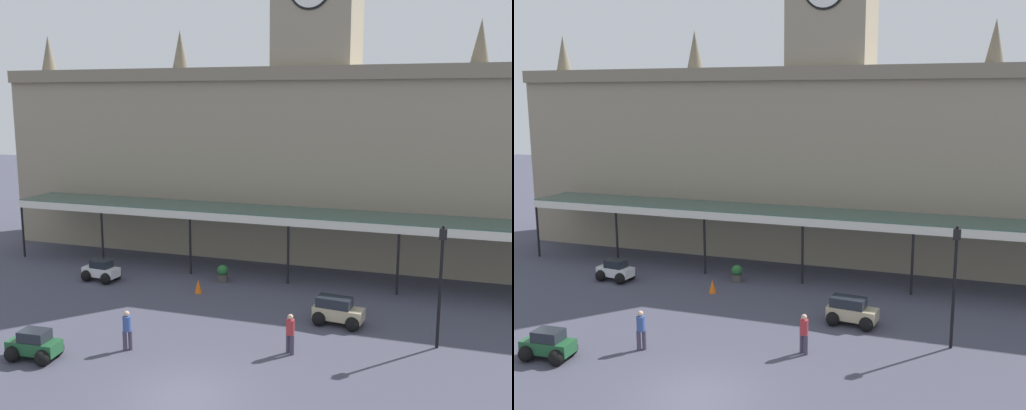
# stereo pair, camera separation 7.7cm
# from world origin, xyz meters

# --- Properties ---
(ground_plane) EXTENTS (140.00, 140.00, 0.00)m
(ground_plane) POSITION_xyz_m (0.00, 0.00, 0.00)
(ground_plane) COLOR #414151
(station_building) EXTENTS (41.81, 6.06, 19.99)m
(station_building) POSITION_xyz_m (0.00, 19.81, 6.65)
(station_building) COLOR gray
(station_building) RESTS_ON ground
(entrance_canopy) EXTENTS (35.49, 3.26, 3.79)m
(entrance_canopy) POSITION_xyz_m (-0.00, 14.55, 3.64)
(entrance_canopy) COLOR #38564C
(entrance_canopy) RESTS_ON ground
(car_beige_estate) EXTENTS (2.34, 1.71, 1.27)m
(car_beige_estate) POSITION_xyz_m (3.73, 8.20, 0.56)
(car_beige_estate) COLOR tan
(car_beige_estate) RESTS_ON ground
(car_green_sedan) EXTENTS (2.10, 1.61, 1.19)m
(car_green_sedan) POSITION_xyz_m (-6.88, 0.87, 0.50)
(car_green_sedan) COLOR #1E512D
(car_green_sedan) RESTS_ON ground
(car_white_sedan) EXTENTS (2.13, 1.65, 1.19)m
(car_white_sedan) POSITION_xyz_m (-10.10, 10.48, 0.50)
(car_white_sedan) COLOR silver
(car_white_sedan) RESTS_ON ground
(pedestrian_crossing_forecourt) EXTENTS (0.35, 0.34, 1.67)m
(pedestrian_crossing_forecourt) POSITION_xyz_m (-3.84, 2.77, 0.91)
(pedestrian_crossing_forecourt) COLOR #3F384C
(pedestrian_crossing_forecourt) RESTS_ON ground
(pedestrian_near_entrance) EXTENTS (0.37, 0.34, 1.67)m
(pedestrian_near_entrance) POSITION_xyz_m (2.52, 4.52, 0.91)
(pedestrian_near_entrance) COLOR #3F384C
(pedestrian_near_entrance) RESTS_ON ground
(victorian_lamppost) EXTENTS (0.30, 0.30, 5.15)m
(victorian_lamppost) POSITION_xyz_m (8.09, 7.00, 3.18)
(victorian_lamppost) COLOR black
(victorian_lamppost) RESTS_ON ground
(traffic_cone) EXTENTS (0.40, 0.40, 0.73)m
(traffic_cone) POSITION_xyz_m (-4.05, 10.24, 0.36)
(traffic_cone) COLOR orange
(traffic_cone) RESTS_ON ground
(planter_by_canopy) EXTENTS (0.60, 0.60, 0.96)m
(planter_by_canopy) POSITION_xyz_m (-3.55, 12.47, 0.49)
(planter_by_canopy) COLOR #47423D
(planter_by_canopy) RESTS_ON ground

